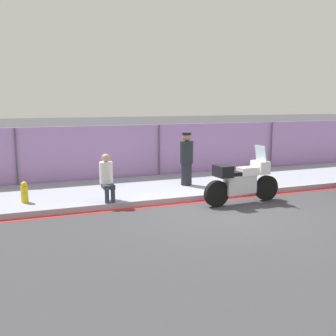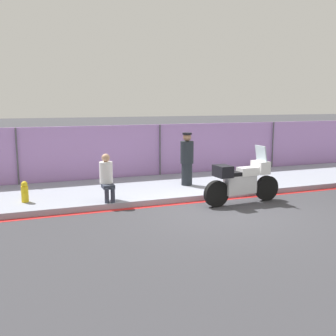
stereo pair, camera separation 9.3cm
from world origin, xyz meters
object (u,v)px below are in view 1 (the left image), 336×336
at_px(officer_standing, 186,159).
at_px(fire_hydrant, 24,192).
at_px(motorcycle, 242,181).
at_px(person_seated_on_curb, 107,175).

relative_size(officer_standing, fire_hydrant, 2.96).
relative_size(motorcycle, person_seated_on_curb, 1.90).
distance_m(motorcycle, officer_standing, 2.19).
bearing_deg(motorcycle, person_seated_on_curb, 158.65).
height_order(motorcycle, officer_standing, officer_standing).
relative_size(person_seated_on_curb, fire_hydrant, 2.22).
bearing_deg(person_seated_on_curb, motorcycle, -17.38).
distance_m(motorcycle, fire_hydrant, 5.64).
relative_size(motorcycle, fire_hydrant, 4.23).
height_order(motorcycle, person_seated_on_curb, motorcycle).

